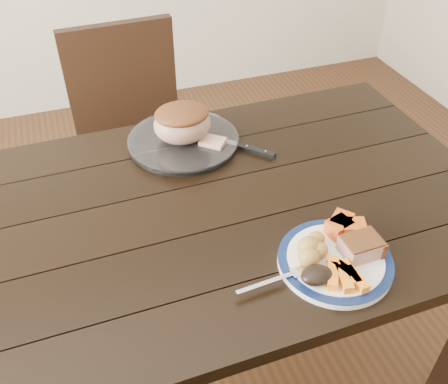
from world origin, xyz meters
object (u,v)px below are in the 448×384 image
object	(u,v)px
dinner_plate	(335,261)
roast_joint	(182,124)
chair_far	(135,135)
fork	(280,279)
carving_knife	(244,148)
dining_table	(193,235)
pork_slice	(361,247)
serving_platter	(183,142)

from	to	relation	value
dinner_plate	roast_joint	size ratio (longest dim) A/B	1.53
chair_far	fork	xyz separation A→B (m)	(0.13, -1.04, 0.25)
chair_far	carving_knife	distance (m)	0.63
fork	roast_joint	world-z (taller)	roast_joint
carving_knife	fork	bearing A→B (deg)	-56.80
dining_table	pork_slice	distance (m)	0.45
pork_slice	fork	size ratio (longest dim) A/B	0.47
chair_far	fork	distance (m)	1.08
chair_far	serving_platter	world-z (taller)	chair_far
fork	carving_knife	distance (m)	0.52
chair_far	dinner_plate	bearing A→B (deg)	102.54
fork	carving_knife	xyz separation A→B (m)	(0.11, 0.51, -0.01)
pork_slice	roast_joint	size ratio (longest dim) A/B	0.50
chair_far	serving_platter	xyz separation A→B (m)	(0.08, -0.45, 0.23)
dinner_plate	fork	distance (m)	0.15
dining_table	chair_far	distance (m)	0.75
dining_table	dinner_plate	distance (m)	0.40
dinner_plate	serving_platter	distance (m)	0.61
dining_table	pork_slice	world-z (taller)	pork_slice
chair_far	fork	bearing A→B (deg)	94.73
serving_platter	fork	xyz separation A→B (m)	(0.05, -0.59, 0.01)
chair_far	carving_knife	world-z (taller)	chair_far
pork_slice	carving_knife	world-z (taller)	pork_slice
pork_slice	carving_knife	distance (m)	0.51
pork_slice	carving_knife	bearing A→B (deg)	100.12
dining_table	dinner_plate	world-z (taller)	dinner_plate
dinner_plate	dining_table	bearing A→B (deg)	131.24
fork	chair_far	bearing A→B (deg)	93.38
dinner_plate	serving_platter	bearing A→B (deg)	108.43
chair_far	carving_knife	bearing A→B (deg)	112.21
dining_table	carving_knife	bearing A→B (deg)	42.76
roast_joint	carving_knife	size ratio (longest dim) A/B	0.69
dining_table	fork	bearing A→B (deg)	-70.23
pork_slice	roast_joint	world-z (taller)	roast_joint
dining_table	dinner_plate	bearing A→B (deg)	-48.76
chair_far	serving_platter	distance (m)	0.51
pork_slice	fork	distance (m)	0.20
chair_far	fork	size ratio (longest dim) A/B	5.22
roast_joint	carving_knife	distance (m)	0.19
dining_table	serving_platter	size ratio (longest dim) A/B	4.97
chair_far	roast_joint	xyz separation A→B (m)	(0.08, -0.45, 0.30)
chair_far	roast_joint	size ratio (longest dim) A/B	5.49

